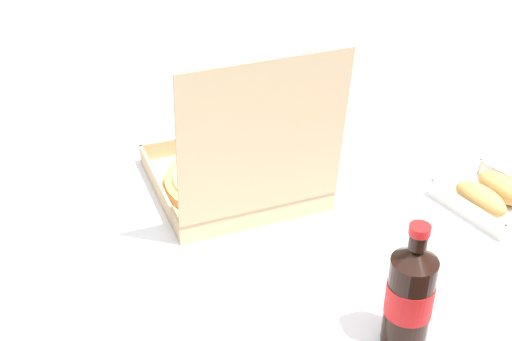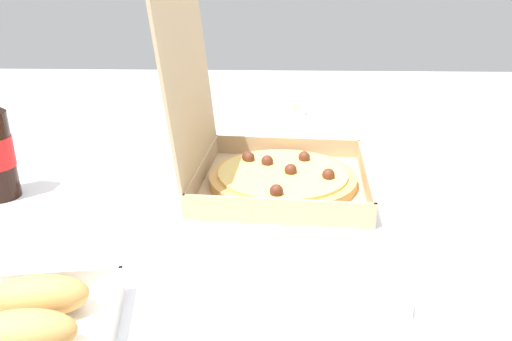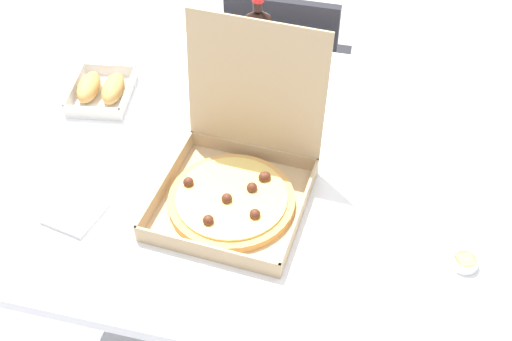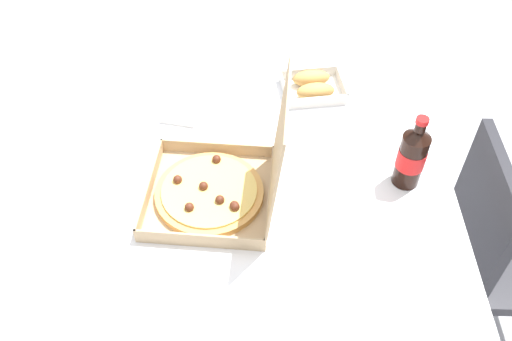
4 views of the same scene
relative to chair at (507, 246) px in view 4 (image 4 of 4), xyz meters
The scene contains 8 objects.
ground_plane 0.88m from the chair, 87.09° to the right, with size 10.00×10.00×0.00m, color #B2B2B7.
dining_table 0.76m from the chair, 87.09° to the right, with size 1.26×1.00×0.75m.
chair is the anchor object (origin of this frame).
pizza_box_open 0.91m from the chair, 86.55° to the right, with size 0.34×0.38×0.36m.
bread_side_box 0.77m from the chair, 123.41° to the right, with size 0.18×0.21×0.06m.
cola_bottle 0.51m from the chair, 92.63° to the right, with size 0.07×0.07×0.22m.
paper_menu 0.65m from the chair, 59.34° to the right, with size 0.21×0.15×0.00m, color white.
napkin_pile 1.07m from the chair, 105.82° to the right, with size 0.11×0.11×0.02m, color white.
Camera 4 is at (0.94, -0.01, 1.85)m, focal length 38.39 mm.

